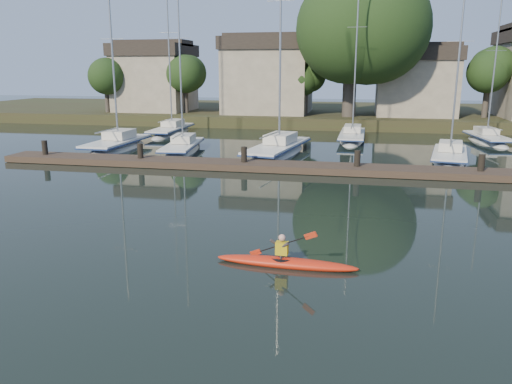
% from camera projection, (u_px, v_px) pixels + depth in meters
% --- Properties ---
extents(ground, '(160.00, 160.00, 0.00)m').
position_uv_depth(ground, '(236.00, 274.00, 13.17)').
color(ground, black).
rests_on(ground, ground).
extents(kayak, '(3.98, 0.89, 1.27)m').
position_uv_depth(kayak, '(286.00, 261.00, 13.70)').
color(kayak, red).
rests_on(kayak, ground).
extents(dock, '(34.00, 2.00, 1.80)m').
position_uv_depth(dock, '(299.00, 167.00, 26.43)').
color(dock, '#443527').
rests_on(dock, ground).
extents(sailboat_0, '(2.25, 7.89, 12.50)m').
position_uv_depth(sailboat_0, '(117.00, 152.00, 33.62)').
color(sailboat_0, silver).
rests_on(sailboat_0, ground).
extents(sailboat_1, '(2.81, 7.73, 12.35)m').
position_uv_depth(sailboat_1, '(183.00, 154.00, 32.72)').
color(sailboat_1, silver).
rests_on(sailboat_1, ground).
extents(sailboat_2, '(3.70, 9.81, 15.85)m').
position_uv_depth(sailboat_2, '(278.00, 158.00, 31.64)').
color(sailboat_2, silver).
rests_on(sailboat_2, ground).
extents(sailboat_3, '(3.14, 7.53, 11.78)m').
position_uv_depth(sailboat_3, '(449.00, 164.00, 29.41)').
color(sailboat_3, silver).
rests_on(sailboat_3, ground).
extents(sailboat_5, '(2.20, 8.47, 13.93)m').
position_uv_depth(sailboat_5, '(172.00, 136.00, 41.61)').
color(sailboat_5, silver).
rests_on(sailboat_5, ground).
extents(sailboat_6, '(2.02, 8.90, 14.11)m').
position_uv_depth(sailboat_6, '(352.00, 142.00, 38.10)').
color(sailboat_6, silver).
rests_on(sailboat_6, ground).
extents(sailboat_7, '(2.77, 7.23, 11.36)m').
position_uv_depth(sailboat_7, '(487.00, 145.00, 36.85)').
color(sailboat_7, silver).
rests_on(sailboat_7, ground).
extents(shore, '(90.00, 25.25, 12.75)m').
position_uv_depth(shore, '(347.00, 90.00, 50.38)').
color(shore, '#30361B').
rests_on(shore, ground).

